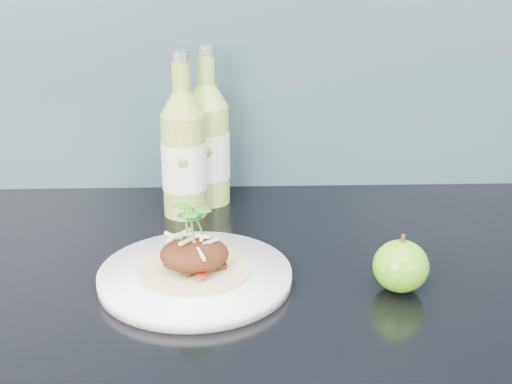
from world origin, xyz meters
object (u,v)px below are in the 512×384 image
(dinner_plate, at_px, (195,277))
(cider_bottle_left, at_px, (184,154))
(green_apple, at_px, (401,266))
(cider_bottle_right, at_px, (208,144))

(dinner_plate, distance_m, cider_bottle_left, 0.25)
(dinner_plate, xyz_separation_m, green_apple, (0.26, -0.03, 0.02))
(cider_bottle_left, bearing_deg, green_apple, -22.64)
(cider_bottle_left, bearing_deg, cider_bottle_right, 75.14)
(dinner_plate, xyz_separation_m, cider_bottle_left, (-0.03, 0.23, 0.09))
(green_apple, distance_m, cider_bottle_right, 0.40)
(green_apple, relative_size, cider_bottle_right, 0.32)
(green_apple, distance_m, cider_bottle_left, 0.39)
(dinner_plate, relative_size, cider_bottle_right, 1.23)
(cider_bottle_left, distance_m, cider_bottle_right, 0.06)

